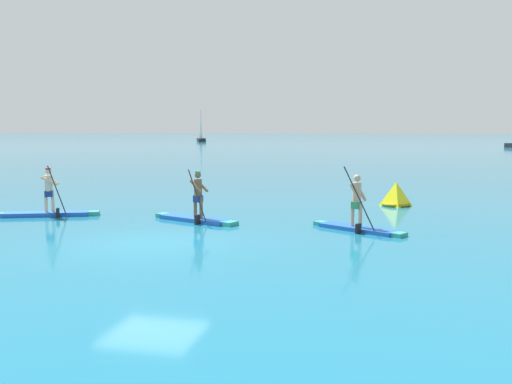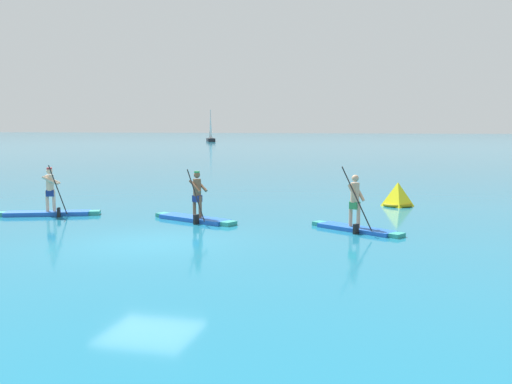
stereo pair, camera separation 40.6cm
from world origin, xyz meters
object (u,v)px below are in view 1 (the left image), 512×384
(paddleboarder_far_right, at_px, (358,219))
(sailboat_left_horizon, at_px, (201,137))
(paddleboarder_near_left, at_px, (48,207))
(paddleboarder_mid_center, at_px, (196,212))
(race_marker_buoy, at_px, (396,195))

(paddleboarder_far_right, xyz_separation_m, sailboat_left_horizon, (-35.74, 91.20, 0.46))
(paddleboarder_near_left, relative_size, paddleboarder_far_right, 1.22)
(paddleboarder_mid_center, distance_m, paddleboarder_far_right, 5.30)
(race_marker_buoy, relative_size, sailboat_left_horizon, 0.18)
(paddleboarder_far_right, xyz_separation_m, race_marker_buoy, (1.15, 5.80, 0.06))
(race_marker_buoy, bearing_deg, sailboat_left_horizon, 113.36)
(paddleboarder_mid_center, relative_size, race_marker_buoy, 2.82)
(paddleboarder_near_left, distance_m, paddleboarder_mid_center, 5.39)
(paddleboarder_near_left, xyz_separation_m, paddleboarder_far_right, (10.66, -0.35, 0.04))
(paddleboarder_near_left, relative_size, race_marker_buoy, 3.07)
(sailboat_left_horizon, bearing_deg, paddleboarder_mid_center, 175.25)
(race_marker_buoy, height_order, sailboat_left_horizon, sailboat_left_horizon)
(paddleboarder_far_right, height_order, sailboat_left_horizon, sailboat_left_horizon)
(paddleboarder_mid_center, distance_m, race_marker_buoy, 8.33)
(paddleboarder_mid_center, distance_m, sailboat_left_horizon, 95.69)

